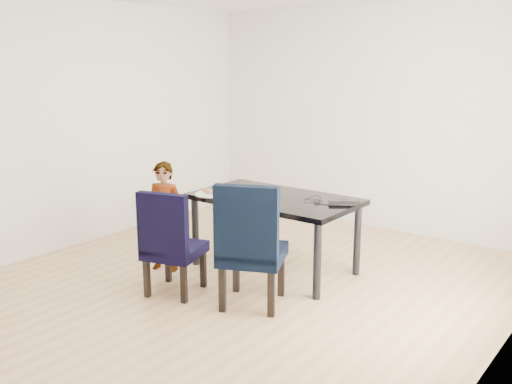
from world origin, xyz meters
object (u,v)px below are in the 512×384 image
Objects in this scene: laptop at (344,203)px; dining_table at (274,233)px; chair_left at (175,241)px; child at (165,217)px; chair_right at (253,243)px; plate at (209,194)px.

dining_table is at bearing -24.42° from laptop.
chair_left is 0.88× the size of child.
child is at bearing -9.27° from laptop.
chair_right reaches higher than plate.
laptop is (0.35, 0.93, 0.22)m from chair_right.
chair_left is at bearing -110.59° from dining_table.
dining_table is at bearing 19.47° from child.
dining_table is at bearing 88.87° from chair_right.
chair_right is (0.71, 0.22, 0.06)m from chair_left.
laptop is at bearing 9.79° from child.
child is at bearing 149.75° from chair_right.
chair_left is 0.88× the size of chair_right.
plate is 1.33m from laptop.
plate is at bearing -148.68° from dining_table.
child is 3.99× the size of plate.
laptop is (1.24, 0.48, 0.00)m from plate.
dining_table is 0.80m from laptop.
plate is at bearing 129.45° from chair_right.
chair_right reaches higher than laptop.
chair_right is at bearing 32.74° from laptop.
child reaches higher than plate.
chair_left reaches higher than laptop.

